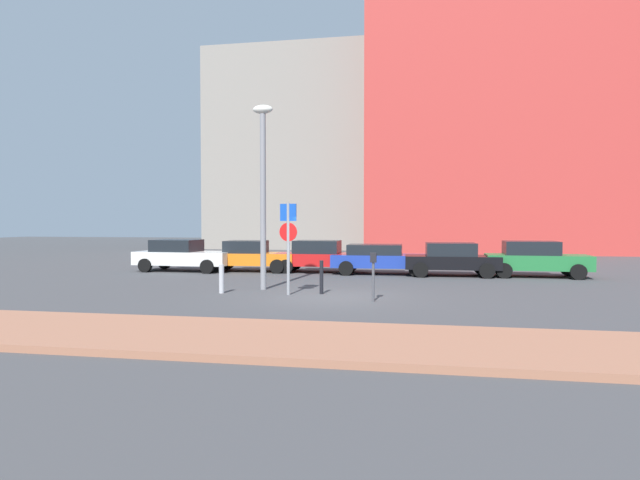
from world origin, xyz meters
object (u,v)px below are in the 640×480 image
(parked_car_red, at_px, (319,256))
(parking_meter, at_px, (373,270))
(parked_car_black, at_px, (451,259))
(parked_car_green, at_px, (535,258))
(traffic_bollard_near, at_px, (222,279))
(traffic_bollard_mid, at_px, (321,277))
(parking_sign_post, at_px, (288,237))
(parked_car_blue, at_px, (380,258))
(parked_car_orange, at_px, (250,256))
(street_lamp, at_px, (263,180))
(parked_car_white, at_px, (183,255))

(parked_car_red, bearing_deg, parking_meter, -69.46)
(parked_car_black, bearing_deg, parked_car_red, 173.65)
(parked_car_green, xyz_separation_m, traffic_bollard_near, (-11.23, -7.41, -0.32))
(parking_meter, bearing_deg, traffic_bollard_mid, 143.42)
(parking_sign_post, bearing_deg, traffic_bollard_mid, 21.99)
(parked_car_blue, bearing_deg, parked_car_orange, 177.26)
(parked_car_black, relative_size, traffic_bollard_near, 4.28)
(parked_car_blue, xyz_separation_m, street_lamp, (-3.58, -6.24, 3.06))
(parked_car_orange, xyz_separation_m, street_lamp, (2.61, -6.53, 3.04))
(parked_car_green, distance_m, traffic_bollard_mid, 10.61)
(traffic_bollard_mid, bearing_deg, street_lamp, 160.14)
(parked_car_black, distance_m, traffic_bollard_mid, 8.14)
(parked_car_orange, relative_size, parking_sign_post, 1.48)
(parked_car_white, xyz_separation_m, traffic_bollard_mid, (7.97, -6.79, -0.22))
(street_lamp, relative_size, traffic_bollard_mid, 5.82)
(parked_car_blue, xyz_separation_m, traffic_bollard_mid, (-1.38, -7.03, -0.18))
(parked_car_red, bearing_deg, parked_car_blue, -8.37)
(parked_car_red, bearing_deg, traffic_bollard_mid, -78.63)
(parked_car_red, distance_m, street_lamp, 7.35)
(parked_car_white, bearing_deg, street_lamp, -46.08)
(parked_car_orange, distance_m, traffic_bollard_mid, 8.77)
(parked_car_green, xyz_separation_m, parking_sign_post, (-8.98, -7.41, 1.07))
(traffic_bollard_near, bearing_deg, traffic_bollard_mid, 7.18)
(parked_car_red, height_order, traffic_bollard_mid, parked_car_red)
(parking_sign_post, distance_m, traffic_bollard_near, 2.65)
(parked_car_green, bearing_deg, parked_car_blue, 179.73)
(parking_sign_post, bearing_deg, parked_car_orange, 116.20)
(parked_car_black, xyz_separation_m, street_lamp, (-6.68, -6.00, 3.03))
(parked_car_white, bearing_deg, parked_car_blue, 1.49)
(parked_car_white, distance_m, parked_car_green, 15.94)
(parking_meter, bearing_deg, parking_sign_post, 161.72)
(traffic_bollard_mid, bearing_deg, parked_car_green, 41.30)
(street_lamp, bearing_deg, parked_car_white, 133.92)
(street_lamp, bearing_deg, traffic_bollard_mid, -19.86)
(parked_car_orange, xyz_separation_m, parking_meter, (6.60, -8.66, 0.19))
(parked_car_blue, bearing_deg, parking_meter, -87.16)
(parking_sign_post, relative_size, traffic_bollard_near, 3.13)
(parking_sign_post, bearing_deg, parked_car_red, 93.60)
(parked_car_red, relative_size, traffic_bollard_near, 4.32)
(parked_car_orange, distance_m, traffic_bollard_near, 7.90)
(parked_car_blue, relative_size, parking_meter, 3.12)
(street_lamp, bearing_deg, parked_car_red, 84.03)
(parked_car_orange, bearing_deg, traffic_bollard_mid, -56.71)
(parked_car_white, height_order, parked_car_orange, parked_car_white)
(street_lamp, distance_m, traffic_bollard_mid, 3.99)
(parked_car_white, height_order, parked_car_red, parked_car_white)
(parking_meter, distance_m, traffic_bollard_near, 5.16)
(traffic_bollard_near, bearing_deg, parking_sign_post, 0.12)
(parked_car_orange, height_order, parked_car_red, parked_car_red)
(traffic_bollard_near, bearing_deg, parked_car_blue, 58.06)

